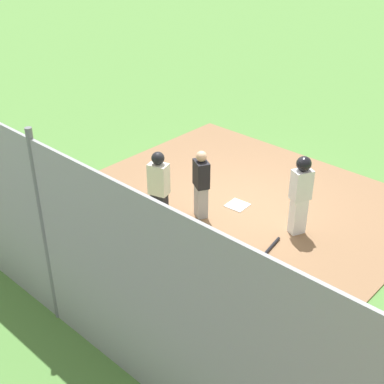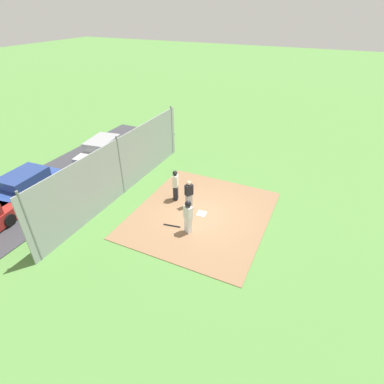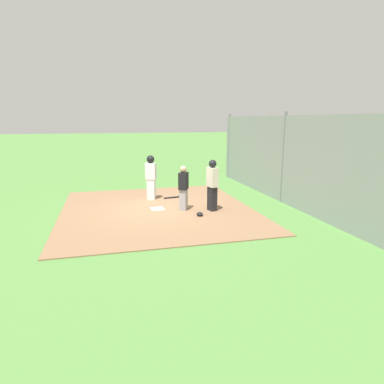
# 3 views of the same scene
# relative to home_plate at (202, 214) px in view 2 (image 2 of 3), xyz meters

# --- Properties ---
(ground_plane) EXTENTS (140.00, 140.00, 0.00)m
(ground_plane) POSITION_rel_home_plate_xyz_m (0.00, 0.00, -0.04)
(ground_plane) COLOR #51843D
(dirt_infield) EXTENTS (7.20, 6.40, 0.03)m
(dirt_infield) POSITION_rel_home_plate_xyz_m (0.00, 0.00, -0.03)
(dirt_infield) COLOR #896647
(dirt_infield) RESTS_ON ground_plane
(home_plate) EXTENTS (0.47, 0.47, 0.02)m
(home_plate) POSITION_rel_home_plate_xyz_m (0.00, 0.00, 0.00)
(home_plate) COLOR white
(home_plate) RESTS_ON dirt_infield
(catcher) EXTENTS (0.46, 0.41, 1.52)m
(catcher) POSITION_rel_home_plate_xyz_m (-0.32, -0.85, 0.77)
(catcher) COLOR #9E9EA3
(catcher) RESTS_ON dirt_infield
(umpire) EXTENTS (0.44, 0.36, 1.73)m
(umpire) POSITION_rel_home_plate_xyz_m (-0.62, -1.78, 0.90)
(umpire) COLOR black
(umpire) RESTS_ON dirt_infield
(runner) EXTENTS (0.39, 0.45, 1.70)m
(runner) POSITION_rel_home_plate_xyz_m (1.53, 0.00, 0.97)
(runner) COLOR silver
(runner) RESTS_ON dirt_infield
(baseball_bat) EXTENTS (0.20, 0.82, 0.06)m
(baseball_bat) POSITION_rel_home_plate_xyz_m (1.50, -0.88, 0.02)
(baseball_bat) COLOR black
(baseball_bat) RESTS_ON dirt_infield
(catcher_mask) EXTENTS (0.24, 0.20, 0.12)m
(catcher_mask) POSITION_rel_home_plate_xyz_m (-1.16, -1.19, 0.05)
(catcher_mask) COLOR black
(catcher_mask) RESTS_ON dirt_infield
(backstop_fence) EXTENTS (12.00, 0.10, 3.35)m
(backstop_fence) POSITION_rel_home_plate_xyz_m (0.00, -4.74, 1.56)
(backstop_fence) COLOR #93999E
(backstop_fence) RESTS_ON ground_plane
(parking_lot) EXTENTS (18.00, 5.20, 0.04)m
(parking_lot) POSITION_rel_home_plate_xyz_m (0.00, -8.88, -0.02)
(parking_lot) COLOR #38383D
(parking_lot) RESTS_ON ground_plane
(parked_car_silver) EXTENTS (4.41, 2.36, 1.28)m
(parked_car_silver) POSITION_rel_home_plate_xyz_m (-3.09, -8.68, 0.57)
(parked_car_silver) COLOR #B2B2B7
(parked_car_silver) RESTS_ON parking_lot
(parked_car_blue) EXTENTS (4.29, 2.07, 1.28)m
(parked_car_blue) POSITION_rel_home_plate_xyz_m (2.49, -9.41, 0.57)
(parked_car_blue) COLOR #28428C
(parked_car_blue) RESTS_ON parking_lot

